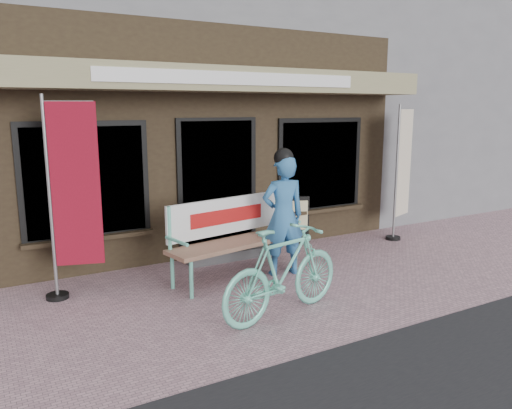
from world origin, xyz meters
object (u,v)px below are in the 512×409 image
bicycle (283,272)px  nobori_red (72,196)px  menu_stand (297,219)px  bench (233,232)px  nobori_cream (402,170)px  person (283,213)px

bicycle → nobori_red: (-1.93, 1.76, 0.77)m
bicycle → nobori_red: size_ratio=0.70×
nobori_red → menu_stand: (3.82, 0.75, -0.86)m
bench → bicycle: bearing=-105.3°
nobori_cream → person: bearing=172.3°
bench → nobori_red: size_ratio=0.84×
nobori_cream → menu_stand: bearing=142.6°
bench → menu_stand: (1.77, 1.01, -0.22)m
nobori_red → menu_stand: nobori_red is taller
bicycle → nobori_red: nobori_red is taller
person → bench: bearing=169.5°
bench → nobori_red: nobori_red is taller
menu_stand → nobori_cream: bearing=4.0°
bench → nobori_cream: size_ratio=0.88×
nobori_red → nobori_cream: nobori_red is taller
nobori_red → nobori_cream: (5.72, 0.19, -0.05)m
person → nobori_red: (-2.72, 0.51, 0.41)m
bicycle → person: bearing=-44.1°
nobori_cream → menu_stand: nobori_cream is taller
bench → bicycle: 1.51m
person → bicycle: bearing=-112.1°
nobori_red → bench: bearing=9.4°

